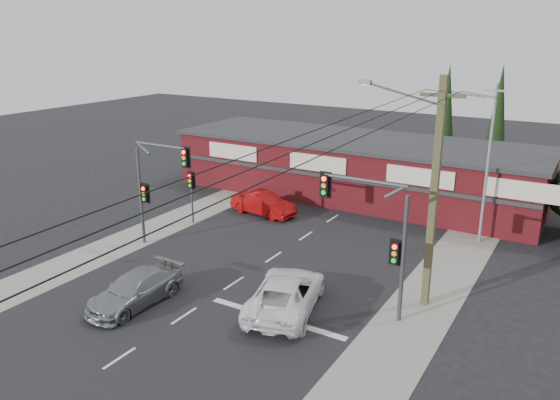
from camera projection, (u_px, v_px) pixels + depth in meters
The scene contains 18 objects.
ground at pixel (230, 286), 26.04m from camera, with size 120.00×120.00×0.00m, color black.
road_strip at pixel (283, 251), 30.13m from camera, with size 14.00×70.00×0.01m, color black.
verge_left at pixel (167, 224), 34.29m from camera, with size 3.00×70.00×0.02m, color gray.
verge_right at pixel (437, 286), 25.98m from camera, with size 3.00×70.00×0.02m, color gray.
stop_line at pixel (277, 318), 23.09m from camera, with size 6.50×0.35×0.01m, color silver.
white_suv at pixel (286, 293), 23.61m from camera, with size 2.62×5.67×1.58m, color white.
silver_suv at pixel (135, 290), 24.11m from camera, with size 1.97×4.84×1.40m, color gray.
red_sedan at pixel (263, 204), 35.90m from camera, with size 1.57×4.51×1.49m, color #A1090A.
lane_dashes at pixel (290, 246), 30.79m from camera, with size 0.12×49.21×0.01m.
shop_building at pixel (355, 167), 39.81m from camera, with size 27.30×8.40×4.22m.
conifer_near at pixel (446, 113), 42.36m from camera, with size 1.80×1.80×9.25m.
conifer_far at pixel (498, 113), 42.29m from camera, with size 1.80×1.80×9.25m.
traffic_mast_left at pixel (154, 179), 29.65m from camera, with size 3.77×0.27×5.97m.
traffic_mast_right at pixel (378, 228), 22.33m from camera, with size 3.96×0.27×5.97m.
pedestal_signal at pixel (191, 186), 33.76m from camera, with size 0.55×0.27×3.38m.
utility_pole at pixel (431, 187), 22.78m from camera, with size 4.38×0.59×10.00m.
steel_pole at pixel (488, 162), 30.07m from camera, with size 1.20×0.16×9.00m.
power_lines at pixel (395, 118), 17.17m from camera, with size 2.01×29.00×1.22m.
Camera 1 is at (14.14, -19.07, 11.69)m, focal length 35.00 mm.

